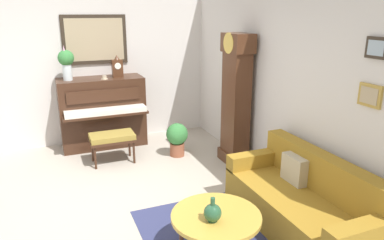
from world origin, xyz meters
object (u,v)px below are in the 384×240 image
(green_jug, at_px, (213,213))
(teacup, at_px, (104,78))
(piano_bench, at_px, (112,138))
(couch, at_px, (303,203))
(mantel_clock, at_px, (117,67))
(flower_vase, at_px, (66,61))
(grandfather_clock, at_px, (236,103))
(piano, at_px, (103,112))
(potted_plant, at_px, (177,137))
(coffee_table, at_px, (216,217))

(green_jug, bearing_deg, teacup, -173.57)
(piano_bench, xyz_separation_m, couch, (2.64, 1.59, -0.09))
(mantel_clock, bearing_deg, green_jug, 2.23)
(couch, bearing_deg, flower_vase, -148.64)
(couch, bearing_deg, grandfather_clock, 173.92)
(couch, distance_m, teacup, 3.80)
(couch, distance_m, flower_vase, 4.25)
(grandfather_clock, xyz_separation_m, teacup, (-1.41, -1.75, 0.28))
(piano, distance_m, flower_vase, 1.06)
(couch, distance_m, green_jug, 1.18)
(piano_bench, xyz_separation_m, potted_plant, (0.12, 1.04, -0.08))
(piano_bench, height_order, coffee_table, piano_bench)
(coffee_table, height_order, mantel_clock, mantel_clock)
(couch, bearing_deg, piano_bench, -148.88)
(grandfather_clock, relative_size, teacup, 17.50)
(piano, relative_size, grandfather_clock, 0.71)
(grandfather_clock, distance_m, flower_vase, 2.85)
(piano, height_order, piano_bench, piano)
(piano_bench, xyz_separation_m, coffee_table, (2.67, 0.52, 0.00))
(flower_vase, bearing_deg, mantel_clock, 89.97)
(piano, xyz_separation_m, teacup, (0.13, 0.05, 0.63))
(piano_bench, xyz_separation_m, green_jug, (2.75, 0.44, 0.12))
(piano, distance_m, mantel_clock, 0.83)
(piano, xyz_separation_m, potted_plant, (0.96, 1.04, -0.30))
(flower_vase, bearing_deg, piano, 90.21)
(mantel_clock, xyz_separation_m, potted_plant, (0.96, 0.74, -1.07))
(piano_bench, relative_size, teacup, 6.03)
(piano_bench, xyz_separation_m, flower_vase, (-0.84, -0.53, 1.13))
(piano, bearing_deg, teacup, 21.87)
(flower_vase, bearing_deg, piano_bench, 32.11)
(coffee_table, relative_size, mantel_clock, 2.32)
(piano_bench, bearing_deg, teacup, 175.82)
(coffee_table, xyz_separation_m, flower_vase, (-3.51, -1.05, 1.13))
(piano_bench, height_order, potted_plant, potted_plant)
(grandfather_clock, xyz_separation_m, flower_vase, (-1.54, -2.33, 0.57))
(couch, bearing_deg, teacup, -155.27)
(piano, height_order, green_jug, piano)
(teacup, relative_size, potted_plant, 0.21)
(piano_bench, xyz_separation_m, mantel_clock, (-0.84, 0.30, 0.99))
(couch, height_order, mantel_clock, mantel_clock)
(potted_plant, bearing_deg, green_jug, -12.84)
(coffee_table, xyz_separation_m, teacup, (-3.38, -0.47, 0.84))
(potted_plant, bearing_deg, couch, 12.35)
(green_jug, relative_size, potted_plant, 0.43)
(piano_bench, bearing_deg, green_jug, 9.12)
(piano, relative_size, mantel_clock, 3.79)
(piano, distance_m, piano_bench, 0.87)
(grandfather_clock, bearing_deg, potted_plant, -127.62)
(piano, relative_size, green_jug, 6.00)
(mantel_clock, bearing_deg, potted_plant, 37.71)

